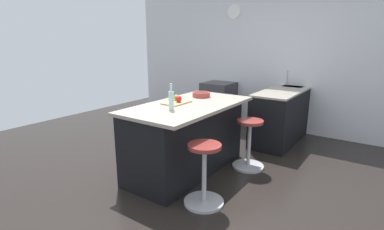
{
  "coord_description": "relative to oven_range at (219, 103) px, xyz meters",
  "views": [
    {
      "loc": [
        2.82,
        2.35,
        1.75
      ],
      "look_at": [
        -0.19,
        0.24,
        0.8
      ],
      "focal_mm": 27.43,
      "sensor_mm": 36.0,
      "label": 1
    }
  ],
  "objects": [
    {
      "name": "interior_partition_left",
      "position": [
        -0.35,
        0.69,
        0.99
      ],
      "size": [
        0.15,
        5.97,
        2.85
      ],
      "color": "silver",
      "rests_on": "ground_plane"
    },
    {
      "name": "stool_by_window",
      "position": [
        1.74,
        1.49,
        -0.11
      ],
      "size": [
        0.44,
        0.44,
        0.69
      ],
      "color": "#B7B7BC",
      "rests_on": "ground_plane"
    },
    {
      "name": "fruit_bowl",
      "position": [
        1.82,
        0.75,
        0.54
      ],
      "size": [
        0.25,
        0.25,
        0.07
      ],
      "color": "#993833",
      "rests_on": "kitchen_island"
    },
    {
      "name": "apple_green",
      "position": [
        2.3,
        0.67,
        0.56
      ],
      "size": [
        0.08,
        0.08,
        0.08
      ],
      "primitive_type": "sphere",
      "color": "#609E2D",
      "rests_on": "cutting_board"
    },
    {
      "name": "kitchen_island",
      "position": [
        2.31,
        0.83,
        0.04
      ],
      "size": [
        1.83,
        0.96,
        0.94
      ],
      "color": "black",
      "rests_on": "ground_plane"
    },
    {
      "name": "ground_plane",
      "position": [
        2.5,
        0.69,
        -0.43
      ],
      "size": [
        7.76,
        7.76,
        0.0
      ],
      "primitive_type": "plane",
      "color": "black"
    },
    {
      "name": "stool_middle",
      "position": [
        2.89,
        1.49,
        -0.11
      ],
      "size": [
        0.44,
        0.44,
        0.69
      ],
      "color": "#B7B7BC",
      "rests_on": "ground_plane"
    },
    {
      "name": "sink_cabinet",
      "position": [
        -0.0,
        1.47,
        0.02
      ],
      "size": [
        2.24,
        0.6,
        1.18
      ],
      "color": "black",
      "rests_on": "ground_plane"
    },
    {
      "name": "water_bottle",
      "position": [
        2.7,
        0.9,
        0.63
      ],
      "size": [
        0.06,
        0.06,
        0.31
      ],
      "color": "silver",
      "rests_on": "kitchen_island"
    },
    {
      "name": "oven_range",
      "position": [
        0.0,
        0.0,
        0.0
      ],
      "size": [
        0.6,
        0.61,
        0.87
      ],
      "color": "#38383D",
      "rests_on": "ground_plane"
    },
    {
      "name": "cutting_board",
      "position": [
        2.38,
        0.73,
        0.51
      ],
      "size": [
        0.36,
        0.24,
        0.02
      ],
      "primitive_type": "cube",
      "color": "tan",
      "rests_on": "kitchen_island"
    },
    {
      "name": "apple_red",
      "position": [
        2.38,
        0.76,
        0.57
      ],
      "size": [
        0.09,
        0.09,
        0.09
      ],
      "primitive_type": "sphere",
      "color": "red",
      "rests_on": "cutting_board"
    }
  ]
}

